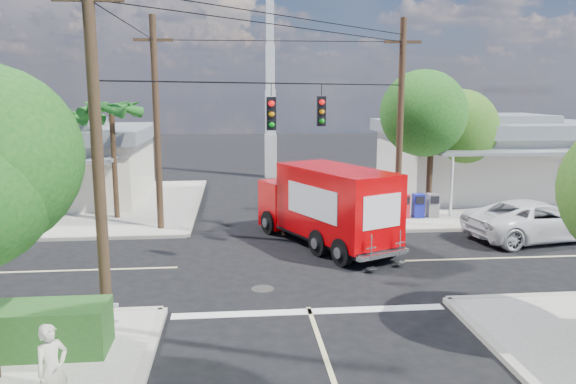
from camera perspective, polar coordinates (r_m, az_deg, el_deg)
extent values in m
plane|color=black|center=(19.75, 0.55, -7.33)|extent=(120.00, 120.00, 0.00)
cube|color=#A09B91|center=(32.96, 17.84, -0.54)|extent=(14.00, 14.00, 0.14)
cube|color=#A49F91|center=(30.88, 5.82, -0.80)|extent=(0.25, 14.00, 0.14)
cube|color=#A49F91|center=(26.82, 23.70, -3.32)|extent=(14.00, 0.25, 0.14)
cube|color=#A09B91|center=(31.62, -21.93, -1.24)|extent=(14.00, 14.00, 0.14)
cube|color=#A49F91|center=(30.37, -9.16, -1.06)|extent=(0.25, 14.00, 0.14)
cube|color=#A49F91|center=(25.15, -26.37, -4.39)|extent=(14.00, 0.25, 0.14)
cube|color=beige|center=(29.40, -1.48, -1.44)|extent=(0.12, 12.00, 0.01)
cube|color=beige|center=(23.01, 26.31, -5.85)|extent=(12.00, 0.12, 0.01)
cube|color=silver|center=(15.73, 2.22, -12.03)|extent=(7.50, 0.40, 0.01)
cube|color=silver|center=(34.21, 19.66, 2.74)|extent=(11.00, 8.00, 3.40)
cube|color=gray|center=(34.02, 19.87, 6.16)|extent=(11.80, 8.80, 0.70)
cube|color=gray|center=(33.99, 19.92, 7.00)|extent=(6.05, 4.40, 0.50)
cube|color=gray|center=(29.74, 23.77, 3.75)|extent=(9.90, 1.80, 0.15)
cylinder|color=silver|center=(27.32, 16.27, 0.63)|extent=(0.12, 0.12, 2.90)
cube|color=beige|center=(33.06, -23.06, 2.10)|extent=(10.00, 8.00, 3.20)
cube|color=gray|center=(32.87, -23.30, 5.46)|extent=(10.80, 8.80, 0.70)
cube|color=gray|center=(32.84, -23.36, 6.33)|extent=(5.50, 4.40, 0.50)
cube|color=gray|center=(28.34, -26.16, 2.88)|extent=(9.00, 1.80, 0.15)
cylinder|color=silver|center=(26.60, -18.45, 0.04)|extent=(0.12, 0.12, 2.70)
cube|color=silver|center=(39.06, -1.78, 3.70)|extent=(0.80, 0.80, 3.00)
cube|color=silver|center=(38.83, -1.80, 8.10)|extent=(0.70, 0.70, 3.00)
cube|color=silver|center=(38.83, -1.83, 12.53)|extent=(0.60, 0.60, 3.00)
cube|color=silver|center=(39.06, -1.85, 16.93)|extent=(0.50, 0.50, 3.00)
cylinder|color=#422D1C|center=(27.38, 14.20, 2.02)|extent=(0.28, 0.28, 4.10)
sphere|color=#144F14|center=(27.14, 14.44, 7.37)|extent=(4.10, 4.10, 4.10)
sphere|color=#144F14|center=(27.19, 13.52, 7.95)|extent=(3.33, 3.33, 3.33)
sphere|color=#144F14|center=(26.99, 15.35, 7.04)|extent=(3.58, 3.58, 3.58)
cylinder|color=#422D1C|center=(30.39, 17.43, 2.16)|extent=(0.28, 0.28, 3.58)
sphere|color=#296317|center=(30.17, 17.65, 6.37)|extent=(3.58, 3.58, 3.58)
sphere|color=#296317|center=(30.19, 16.83, 6.85)|extent=(2.91, 2.91, 2.91)
sphere|color=#296317|center=(30.04, 18.48, 6.10)|extent=(3.14, 3.14, 3.14)
cylinder|color=#422D1C|center=(27.00, -17.23, 2.72)|extent=(0.24, 0.24, 5.00)
cone|color=#1C631C|center=(26.63, -15.61, 8.33)|extent=(0.50, 2.06, 0.98)
cone|color=#1C631C|center=(27.39, -16.06, 8.35)|extent=(1.92, 1.68, 0.98)
cone|color=#1C631C|center=(27.71, -17.56, 8.29)|extent=(2.12, 0.95, 0.98)
cone|color=#1C631C|center=(27.36, -19.03, 8.19)|extent=(1.34, 2.07, 0.98)
cone|color=#1C631C|center=(26.61, -19.42, 8.12)|extent=(1.34, 2.07, 0.98)
cone|color=#1C631C|center=(25.99, -18.36, 8.14)|extent=(2.12, 0.95, 0.98)
cone|color=#1C631C|center=(26.00, -16.62, 8.24)|extent=(1.92, 1.68, 0.98)
cylinder|color=#422D1C|center=(28.94, -20.49, 2.61)|extent=(0.24, 0.24, 4.60)
cone|color=#1C631C|center=(28.52, -19.04, 7.45)|extent=(0.50, 2.06, 0.98)
cone|color=#1C631C|center=(29.29, -19.37, 7.49)|extent=(1.92, 1.68, 0.98)
cone|color=#1C631C|center=(29.64, -20.73, 7.43)|extent=(2.12, 0.95, 0.98)
cone|color=#1C631C|center=(29.34, -22.13, 7.32)|extent=(1.34, 2.07, 0.98)
cone|color=#1C631C|center=(28.60, -22.58, 7.23)|extent=(1.34, 2.07, 0.98)
cone|color=#1C631C|center=(27.96, -21.66, 7.24)|extent=(2.12, 0.95, 0.98)
cone|color=#1C631C|center=(27.92, -20.05, 7.34)|extent=(1.92, 1.68, 0.98)
cylinder|color=#473321|center=(13.98, -18.80, 3.67)|extent=(0.28, 0.28, 9.00)
cylinder|color=#473321|center=(25.01, 11.31, 6.70)|extent=(0.28, 0.28, 9.00)
cube|color=#473321|center=(25.05, 11.60, 14.71)|extent=(1.60, 0.12, 0.12)
cylinder|color=#473321|center=(24.18, -13.18, 6.52)|extent=(0.28, 0.28, 9.00)
cube|color=#473321|center=(24.22, -13.53, 14.80)|extent=(1.60, 0.12, 0.12)
cylinder|color=black|center=(18.82, 0.59, 10.96)|extent=(10.43, 10.43, 0.04)
cube|color=black|center=(17.97, -1.71, 7.96)|extent=(0.30, 0.24, 1.05)
sphere|color=red|center=(17.82, -1.69, 9.01)|extent=(0.20, 0.20, 0.20)
cube|color=black|center=(20.07, 3.41, 8.19)|extent=(0.30, 0.24, 1.05)
sphere|color=red|center=(19.92, 3.48, 9.13)|extent=(0.20, 0.20, 0.20)
cube|color=silver|center=(14.48, -17.48, -11.83)|extent=(0.09, 0.06, 1.00)
cube|color=red|center=(26.63, 11.65, -1.38)|extent=(0.50, 0.50, 1.10)
cube|color=#151D92|center=(26.85, 13.08, -1.34)|extent=(0.50, 0.50, 1.10)
cube|color=slate|center=(27.07, 14.48, -1.31)|extent=(0.50, 0.50, 1.10)
cube|color=black|center=(22.09, 3.68, -4.11)|extent=(4.85, 7.18, 0.22)
cube|color=#CB0004|center=(24.17, 0.04, -1.10)|extent=(2.59, 2.29, 1.97)
cube|color=black|center=(24.63, -0.71, -0.04)|extent=(1.79, 1.01, 0.85)
cube|color=silver|center=(24.97, -0.91, -2.19)|extent=(1.90, 0.98, 0.31)
cube|color=#CB0004|center=(21.15, 4.96, -1.05)|extent=(4.24, 5.64, 2.59)
cube|color=white|center=(21.80, 7.38, -0.40)|extent=(1.40, 2.91, 1.16)
cube|color=white|center=(20.49, 2.39, -1.01)|extent=(1.40, 2.91, 1.16)
cube|color=white|center=(19.12, 9.54, -1.97)|extent=(1.46, 0.71, 1.16)
cube|color=silver|center=(19.40, 9.63, -6.29)|extent=(2.03, 1.12, 0.16)
cube|color=silver|center=(18.82, 8.43, -5.64)|extent=(0.39, 0.22, 0.89)
cube|color=silver|center=(19.61, 11.28, -5.07)|extent=(0.39, 0.22, 0.89)
cylinder|color=black|center=(23.71, -1.93, -3.10)|extent=(0.68, 1.01, 0.98)
cylinder|color=black|center=(24.74, 2.24, -2.53)|extent=(0.68, 1.01, 0.98)
cylinder|color=black|center=(19.48, 5.51, -6.12)|extent=(0.68, 1.01, 0.98)
cylinder|color=black|center=(20.72, 10.12, -5.23)|extent=(0.68, 1.01, 0.98)
imported|color=silver|center=(24.81, 23.92, -2.64)|extent=(6.20, 3.72, 1.61)
imported|color=beige|center=(11.47, -22.85, -16.28)|extent=(0.72, 0.75, 1.72)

